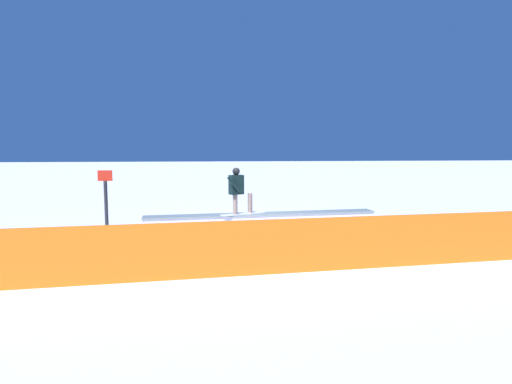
# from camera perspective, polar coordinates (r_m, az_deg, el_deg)

# --- Properties ---
(ground_plane) EXTENTS (120.00, 120.00, 0.00)m
(ground_plane) POSITION_cam_1_polar(r_m,az_deg,el_deg) (12.72, 0.87, -5.32)
(ground_plane) COLOR white
(grind_box) EXTENTS (7.07, 1.20, 0.54)m
(grind_box) POSITION_cam_1_polar(r_m,az_deg,el_deg) (12.68, 0.87, -4.23)
(grind_box) COLOR white
(grind_box) RESTS_ON ground_plane
(snowboarder) EXTENTS (1.39, 0.91, 1.39)m
(snowboarder) POSITION_cam_1_polar(r_m,az_deg,el_deg) (12.34, -2.47, 0.38)
(snowboarder) COLOR white
(snowboarder) RESTS_ON grind_box
(safety_fence) EXTENTS (13.13, 1.27, 1.11)m
(safety_fence) POSITION_cam_1_polar(r_m,az_deg,el_deg) (8.48, 4.30, -7.38)
(safety_fence) COLOR orange
(safety_fence) RESTS_ON ground_plane
(trail_marker) EXTENTS (0.40, 0.10, 1.88)m
(trail_marker) POSITION_cam_1_polar(r_m,az_deg,el_deg) (12.63, -19.79, -1.14)
(trail_marker) COLOR #262628
(trail_marker) RESTS_ON ground_plane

